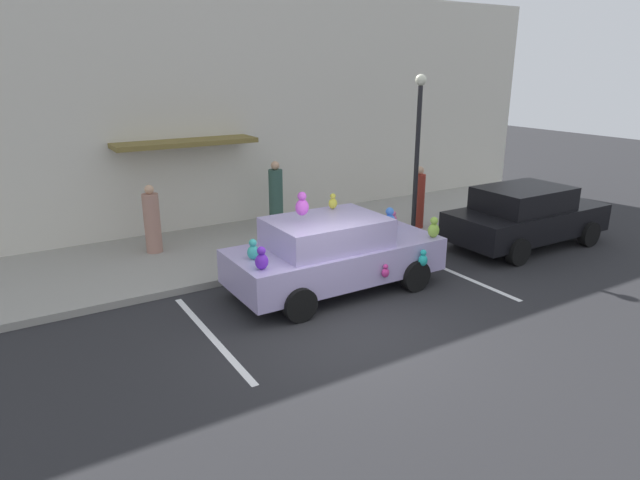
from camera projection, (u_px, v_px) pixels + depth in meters
The scene contains 12 objects.
ground_plane at pixel (347, 329), 9.62m from camera, with size 60.00×60.00×0.00m, color #262628.
sidewalk at pixel (234, 248), 13.66m from camera, with size 24.00×4.00×0.15m, color gray.
storefront_building at pixel (196, 114), 14.46m from camera, with size 24.00×1.25×6.40m.
parking_stripe_front at pixel (455, 273), 12.22m from camera, with size 0.12×3.60×0.01m, color silver.
parking_stripe_rear at pixel (211, 336), 9.37m from camera, with size 0.12×3.60×0.01m, color silver.
plush_covered_car at pixel (333, 253), 11.09m from camera, with size 4.36×2.10×2.16m.
parked_sedan_behind at pixel (526, 216), 13.86m from camera, with size 4.33×2.00×1.54m.
teddy_bear_on_sidewalk at pixel (294, 237), 13.10m from camera, with size 0.40×0.33×0.77m.
street_lamp_post at pixel (418, 139), 13.91m from camera, with size 0.28×0.28×4.07m.
pedestrian_near_shopfront at pixel (152, 222), 12.94m from camera, with size 0.38×0.38×1.63m.
pedestrian_walking_past at pixel (276, 197), 14.94m from camera, with size 0.38×0.38×1.83m.
pedestrian_by_lamp at pixel (418, 199), 14.92m from camera, with size 0.33×0.33×1.69m.
Camera 1 is at (-4.94, -7.17, 4.41)m, focal length 30.81 mm.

